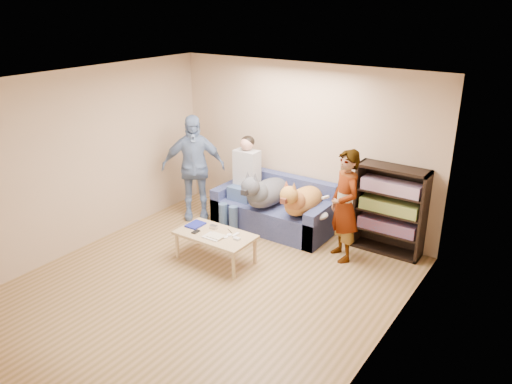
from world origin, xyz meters
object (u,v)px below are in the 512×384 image
Objects in this scene: notebook_blue at (196,225)px; coffee_table at (215,237)px; person_standing_right at (345,206)px; dog_tan at (301,200)px; person_standing_left at (193,167)px; bookshelf at (390,208)px; dog_gray at (265,192)px; camera_silver at (214,227)px; sofa at (274,211)px; person_seated at (243,178)px.

coffee_table is at bearing -7.13° from notebook_blue.
person_standing_right reaches higher than dog_tan.
person_standing_right is at bearing -38.30° from person_standing_left.
person_standing_right reaches higher than bookshelf.
person_standing_left is 1.31m from dog_gray.
dog_gray is (1.28, 0.20, -0.21)m from person_standing_left.
camera_silver is 0.18m from coffee_table.
person_standing_left reaches higher than sofa.
sofa is 0.70m from dog_tan.
coffee_table is (0.43, -1.28, -0.40)m from person_seated.
dog_tan is at bearing 48.63° from notebook_blue.
person_seated is 1.34× the size of coffee_table.
camera_silver is at bearing -108.51° from person_standing_right.
dog_tan reaches higher than camera_silver.
notebook_blue is 0.22× the size of dog_tan.
coffee_table is at bearing -138.93° from bookshelf.
dog_gray is (0.44, 1.15, 0.23)m from notebook_blue.
camera_silver is at bearing -78.19° from person_standing_left.
notebook_blue is 1.25m from dog_gray.
person_seated is 1.10m from dog_tan.
person_seated reaches higher than dog_gray.
person_standing_left is 16.01× the size of camera_silver.
person_seated is at bearing -20.38° from person_standing_left.
coffee_table is (1.24, -1.00, -0.51)m from person_standing_left.
notebook_blue is 0.29m from camera_silver.
bookshelf reaches higher than coffee_table.
dog_gray is 1.16× the size of coffee_table.
dog_tan is at bearing -162.20° from bookshelf.
notebook_blue is 0.20× the size of bookshelf.
bookshelf is at bearing -28.33° from person_standing_left.
person_seated is at bearing -166.30° from sofa.
coffee_table is at bearing -117.72° from dog_tan.
person_standing_left is 1.67m from coffee_table.
dog_tan is at bearing -15.83° from sofa.
bookshelf is (1.23, 0.40, 0.03)m from dog_tan.
dog_gray is at bearing -10.45° from person_seated.
person_standing_right is 1.48m from sofa.
camera_silver is (1.12, -0.88, -0.44)m from person_standing_left.
coffee_table is at bearing -92.14° from dog_gray.
person_seated is (-0.03, 1.23, 0.34)m from notebook_blue.
notebook_blue is 1.61m from dog_tan.
camera_silver is 0.08× the size of bookshelf.
sofa is 1.73× the size of coffee_table.
sofa is at bearing 78.64° from dog_gray.
sofa is at bearing 13.70° from person_seated.
person_standing_right is 1.40m from dog_gray.
dog_gray is 0.61m from dog_tan.
dog_gray reaches higher than sofa.
sofa is 0.73m from person_seated.
coffee_table is (-0.09, -1.41, 0.09)m from sofa.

